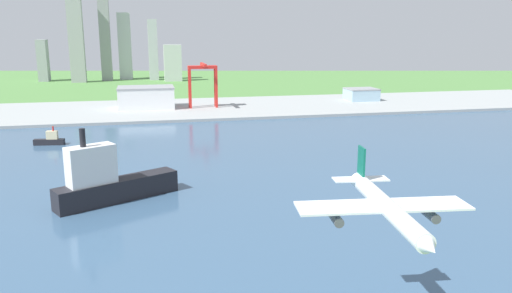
{
  "coord_description": "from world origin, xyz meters",
  "views": [
    {
      "loc": [
        -39.21,
        -2.32,
        74.21
      ],
      "look_at": [
        1.07,
        179.34,
        32.04
      ],
      "focal_mm": 35.4,
      "sensor_mm": 36.0,
      "label": 1
    }
  ],
  "objects_px": {
    "tugboat_small": "(50,140)",
    "warehouse_annex": "(361,94)",
    "warehouse_main": "(146,97)",
    "cargo_ship": "(109,181)",
    "port_crane_red": "(203,76)",
    "airplane_landing": "(386,207)"
  },
  "relations": [
    {
      "from": "tugboat_small",
      "to": "cargo_ship",
      "type": "bearing_deg",
      "value": -70.49
    },
    {
      "from": "warehouse_main",
      "to": "port_crane_red",
      "type": "bearing_deg",
      "value": -9.02
    },
    {
      "from": "warehouse_main",
      "to": "cargo_ship",
      "type": "bearing_deg",
      "value": -93.9
    },
    {
      "from": "tugboat_small",
      "to": "warehouse_main",
      "type": "height_order",
      "value": "warehouse_main"
    },
    {
      "from": "tugboat_small",
      "to": "warehouse_main",
      "type": "relative_size",
      "value": 0.38
    },
    {
      "from": "port_crane_red",
      "to": "warehouse_main",
      "type": "height_order",
      "value": "port_crane_red"
    },
    {
      "from": "tugboat_small",
      "to": "port_crane_red",
      "type": "relative_size",
      "value": 0.47
    },
    {
      "from": "tugboat_small",
      "to": "warehouse_main",
      "type": "bearing_deg",
      "value": 65.54
    },
    {
      "from": "warehouse_main",
      "to": "warehouse_annex",
      "type": "relative_size",
      "value": 1.63
    },
    {
      "from": "cargo_ship",
      "to": "warehouse_main",
      "type": "relative_size",
      "value": 1.02
    },
    {
      "from": "tugboat_small",
      "to": "warehouse_main",
      "type": "distance_m",
      "value": 157.42
    },
    {
      "from": "warehouse_annex",
      "to": "cargo_ship",
      "type": "bearing_deg",
      "value": -131.03
    },
    {
      "from": "warehouse_main",
      "to": "warehouse_annex",
      "type": "height_order",
      "value": "warehouse_main"
    },
    {
      "from": "airplane_landing",
      "to": "tugboat_small",
      "type": "relative_size",
      "value": 2.29
    },
    {
      "from": "airplane_landing",
      "to": "cargo_ship",
      "type": "distance_m",
      "value": 145.57
    },
    {
      "from": "airplane_landing",
      "to": "cargo_ship",
      "type": "relative_size",
      "value": 0.85
    },
    {
      "from": "port_crane_red",
      "to": "warehouse_annex",
      "type": "bearing_deg",
      "value": 5.81
    },
    {
      "from": "tugboat_small",
      "to": "warehouse_annex",
      "type": "distance_m",
      "value": 329.86
    },
    {
      "from": "cargo_ship",
      "to": "warehouse_main",
      "type": "bearing_deg",
      "value": 86.1
    },
    {
      "from": "airplane_landing",
      "to": "port_crane_red",
      "type": "bearing_deg",
      "value": 89.37
    },
    {
      "from": "tugboat_small",
      "to": "warehouse_annex",
      "type": "bearing_deg",
      "value": 27.46
    },
    {
      "from": "tugboat_small",
      "to": "cargo_ship",
      "type": "distance_m",
      "value": 139.05
    }
  ]
}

